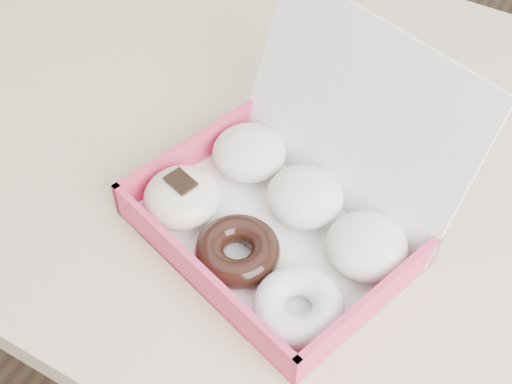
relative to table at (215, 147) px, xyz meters
The scene contains 3 objects.
ground 0.67m from the table, ahead, with size 4.00×4.00×0.00m, color black.
table is the anchor object (origin of this frame).
donut_box 0.25m from the table, 36.95° to the right, with size 0.36×0.35×0.21m.
Camera 1 is at (0.40, -0.58, 1.40)m, focal length 50.00 mm.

